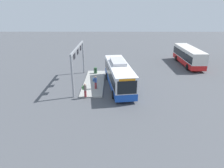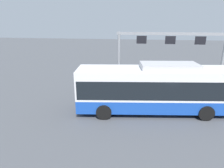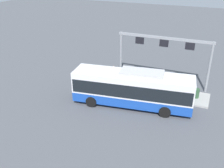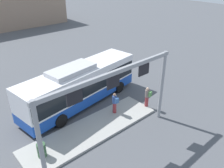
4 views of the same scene
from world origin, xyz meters
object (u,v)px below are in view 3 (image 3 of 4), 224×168
(person_boarding, at_px, (114,73))
(person_waiting_near, at_px, (133,80))
(trash_bin, at_px, (196,93))
(bus_main, at_px, (132,87))

(person_boarding, relative_size, person_waiting_near, 1.00)
(trash_bin, bearing_deg, person_waiting_near, 4.55)
(person_waiting_near, bearing_deg, bus_main, 19.89)
(person_boarding, distance_m, trash_bin, 8.78)
(bus_main, xyz_separation_m, person_boarding, (3.50, -4.04, -0.76))
(person_waiting_near, height_order, trash_bin, person_waiting_near)
(bus_main, relative_size, person_boarding, 6.46)
(person_waiting_near, bearing_deg, trash_bin, 96.62)
(bus_main, bearing_deg, person_boarding, -57.04)
(bus_main, bearing_deg, trash_bin, -154.05)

